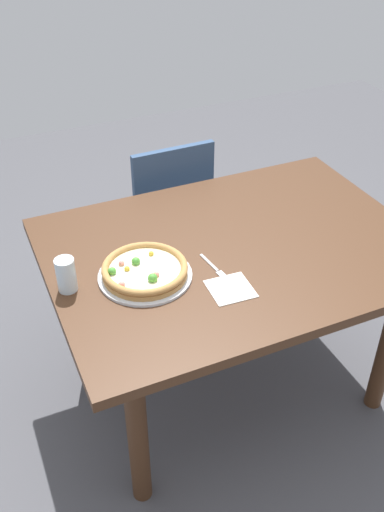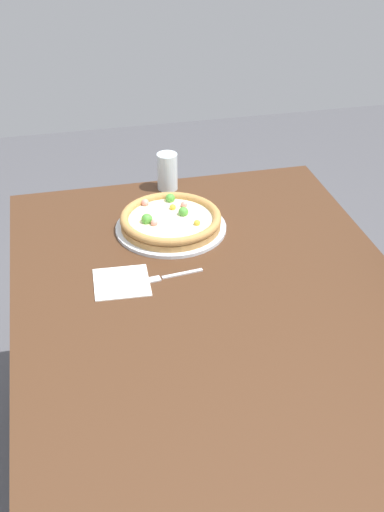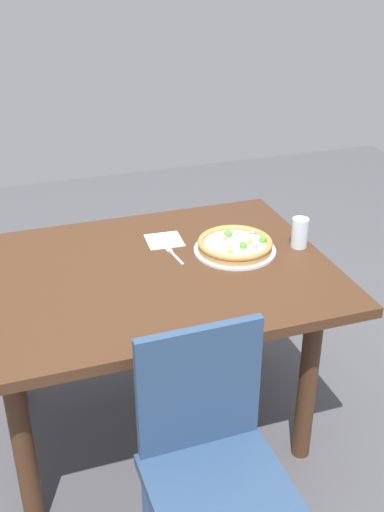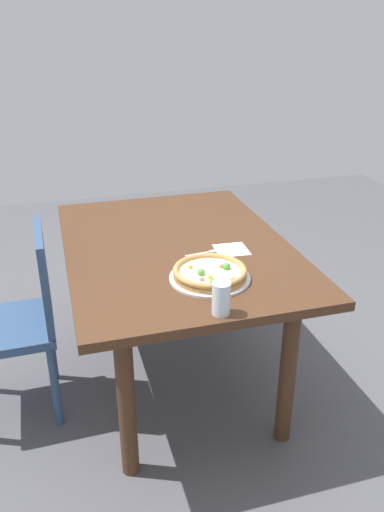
{
  "view_description": "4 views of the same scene",
  "coord_description": "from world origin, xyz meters",
  "px_view_note": "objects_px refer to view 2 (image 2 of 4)",
  "views": [
    {
      "loc": [
        0.84,
        1.5,
        1.94
      ],
      "look_at": [
        0.18,
        0.02,
        0.77
      ],
      "focal_mm": 40.4,
      "sensor_mm": 36.0,
      "label": 1
    },
    {
      "loc": [
        -1.24,
        0.35,
        1.72
      ],
      "look_at": [
        0.18,
        0.02,
        0.77
      ],
      "focal_mm": 46.35,
      "sensor_mm": 36.0,
      "label": 2
    },
    {
      "loc": [
        -0.47,
        -1.93,
        1.86
      ],
      "look_at": [
        0.18,
        0.02,
        0.77
      ],
      "focal_mm": 43.68,
      "sensor_mm": 36.0,
      "label": 3
    },
    {
      "loc": [
        2.05,
        -0.51,
        1.68
      ],
      "look_at": [
        0.18,
        0.02,
        0.77
      ],
      "focal_mm": 35.97,
      "sensor_mm": 36.0,
      "label": 4
    }
  ],
  "objects_px": {
    "napkin": "(122,282)",
    "fork": "(167,277)",
    "drinking_glass": "(168,171)",
    "dining_table": "(216,333)",
    "plate": "(171,228)",
    "pizza": "(171,220)"
  },
  "relations": [
    {
      "from": "dining_table",
      "to": "fork",
      "type": "relative_size",
      "value": 8.16
    },
    {
      "from": "napkin",
      "to": "plate",
      "type": "bearing_deg",
      "value": -36.89
    },
    {
      "from": "drinking_glass",
      "to": "napkin",
      "type": "relative_size",
      "value": 0.85
    },
    {
      "from": "fork",
      "to": "napkin",
      "type": "distance_m",
      "value": 0.12
    },
    {
      "from": "plate",
      "to": "drinking_glass",
      "type": "distance_m",
      "value": 0.26
    },
    {
      "from": "plate",
      "to": "fork",
      "type": "relative_size",
      "value": 1.92
    },
    {
      "from": "fork",
      "to": "drinking_glass",
      "type": "bearing_deg",
      "value": -108.33
    },
    {
      "from": "dining_table",
      "to": "plate",
      "type": "distance_m",
      "value": 0.38
    },
    {
      "from": "drinking_glass",
      "to": "fork",
      "type": "bearing_deg",
      "value": 168.41
    },
    {
      "from": "fork",
      "to": "drinking_glass",
      "type": "xyz_separation_m",
      "value": [
        0.49,
        -0.1,
        0.06
      ]
    },
    {
      "from": "napkin",
      "to": "dining_table",
      "type": "bearing_deg",
      "value": -121.07
    },
    {
      "from": "fork",
      "to": "drinking_glass",
      "type": "distance_m",
      "value": 0.5
    },
    {
      "from": "pizza",
      "to": "fork",
      "type": "xyz_separation_m",
      "value": [
        -0.24,
        0.06,
        -0.03
      ]
    },
    {
      "from": "plate",
      "to": "napkin",
      "type": "distance_m",
      "value": 0.29
    },
    {
      "from": "pizza",
      "to": "drinking_glass",
      "type": "distance_m",
      "value": 0.26
    },
    {
      "from": "fork",
      "to": "pizza",
      "type": "bearing_deg",
      "value": -110.57
    },
    {
      "from": "dining_table",
      "to": "drinking_glass",
      "type": "height_order",
      "value": "drinking_glass"
    },
    {
      "from": "dining_table",
      "to": "napkin",
      "type": "distance_m",
      "value": 0.27
    },
    {
      "from": "plate",
      "to": "napkin",
      "type": "relative_size",
      "value": 2.27
    },
    {
      "from": "napkin",
      "to": "fork",
      "type": "bearing_deg",
      "value": -91.06
    },
    {
      "from": "dining_table",
      "to": "plate",
      "type": "height_order",
      "value": "plate"
    },
    {
      "from": "pizza",
      "to": "fork",
      "type": "height_order",
      "value": "pizza"
    }
  ]
}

